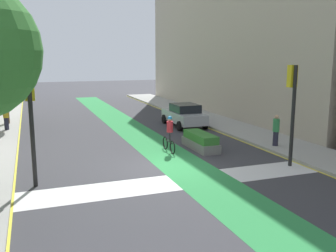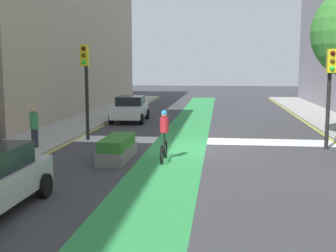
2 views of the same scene
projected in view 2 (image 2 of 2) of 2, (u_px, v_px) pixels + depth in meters
ground_plane at (201, 149)px, 18.31m from camera, size 120.00×120.00×0.00m
bike_lane_paint at (177, 148)px, 18.43m from camera, size 2.40×60.00×0.01m
crosswalk_band at (203, 141)px, 20.28m from camera, size 12.00×1.80×0.01m
sidewalk_right at (30, 143)px, 19.18m from camera, size 3.00×60.00×0.15m
curb_stripe_right at (63, 146)px, 19.02m from camera, size 0.16×60.00×0.01m
traffic_signal_near_right at (86, 74)px, 20.09m from camera, size 0.35×0.52×4.40m
traffic_signal_near_left at (330, 80)px, 17.79m from camera, size 0.35×0.52×4.13m
car_white_right_near at (130, 109)px, 27.37m from camera, size 2.18×4.28×1.57m
cyclist_in_lane at (164, 134)px, 15.95m from camera, size 0.32×1.73×1.86m
pedestrian_sidewalk_right_a at (34, 127)px, 17.78m from camera, size 0.34×0.34×1.64m
median_planter at (117, 149)px, 16.19m from camera, size 0.96×2.83×0.85m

